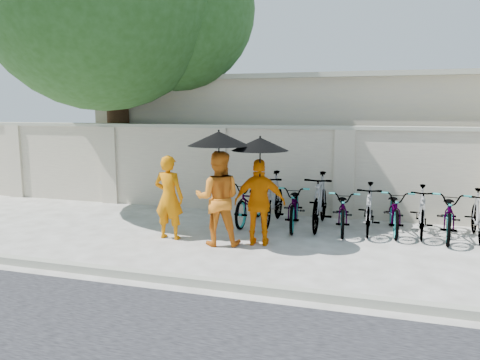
# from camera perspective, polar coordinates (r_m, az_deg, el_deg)

# --- Properties ---
(ground) EXTENTS (80.00, 80.00, 0.00)m
(ground) POSITION_cam_1_polar(r_m,az_deg,el_deg) (8.39, -3.32, -8.38)
(ground) COLOR silver
(kerb) EXTENTS (40.00, 0.16, 0.12)m
(kerb) POSITION_cam_1_polar(r_m,az_deg,el_deg) (6.89, -8.35, -11.81)
(kerb) COLOR #9D9F8D
(kerb) RESTS_ON ground
(compound_wall) EXTENTS (20.00, 0.30, 2.00)m
(compound_wall) POSITION_cam_1_polar(r_m,az_deg,el_deg) (10.96, 7.40, 0.97)
(compound_wall) COLOR beige
(compound_wall) RESTS_ON ground
(building_behind) EXTENTS (14.00, 6.00, 3.20)m
(building_behind) POSITION_cam_1_polar(r_m,az_deg,el_deg) (14.56, 13.89, 5.06)
(building_behind) COLOR #C1B691
(building_behind) RESTS_ON ground
(monk_left) EXTENTS (0.60, 0.41, 1.60)m
(monk_left) POSITION_cam_1_polar(r_m,az_deg,el_deg) (8.96, -8.66, -2.09)
(monk_left) COLOR #D27205
(monk_left) RESTS_ON ground
(monk_center) EXTENTS (0.96, 0.83, 1.72)m
(monk_center) POSITION_cam_1_polar(r_m,az_deg,el_deg) (8.45, -2.69, -2.25)
(monk_center) COLOR orange
(monk_center) RESTS_ON ground
(parasol_center) EXTENTS (1.10, 1.10, 1.10)m
(parasol_center) POSITION_cam_1_polar(r_m,az_deg,el_deg) (8.22, -2.60, 5.07)
(parasol_center) COLOR black
(parasol_center) RESTS_ON ground
(monk_right) EXTENTS (0.97, 0.52, 1.58)m
(monk_right) POSITION_cam_1_polar(r_m,az_deg,el_deg) (8.44, 2.42, -2.75)
(monk_right) COLOR #D96602
(monk_right) RESTS_ON ground
(parasol_right) EXTENTS (1.01, 1.01, 1.07)m
(parasol_right) POSITION_cam_1_polar(r_m,az_deg,el_deg) (8.21, 2.46, 4.40)
(parasol_right) COLOR black
(parasol_right) RESTS_ON ground
(bike_0) EXTENTS (0.71, 1.82, 0.94)m
(bike_0) POSITION_cam_1_polar(r_m,az_deg,el_deg) (10.12, 1.31, -2.65)
(bike_0) COLOR gray
(bike_0) RESTS_ON ground
(bike_1) EXTENTS (0.53, 1.88, 1.13)m
(bike_1) POSITION_cam_1_polar(r_m,az_deg,el_deg) (9.95, 4.01, -2.31)
(bike_1) COLOR gray
(bike_1) RESTS_ON ground
(bike_2) EXTENTS (0.82, 1.83, 0.93)m
(bike_2) POSITION_cam_1_polar(r_m,az_deg,el_deg) (9.78, 6.71, -3.14)
(bike_2) COLOR gray
(bike_2) RESTS_ON ground
(bike_3) EXTENTS (0.54, 1.91, 1.14)m
(bike_3) POSITION_cam_1_polar(r_m,az_deg,el_deg) (9.83, 9.72, -2.51)
(bike_3) COLOR gray
(bike_3) RESTS_ON ground
(bike_4) EXTENTS (0.73, 1.72, 0.88)m
(bike_4) POSITION_cam_1_polar(r_m,az_deg,el_deg) (9.64, 12.49, -3.63)
(bike_4) COLOR gray
(bike_4) RESTS_ON ground
(bike_5) EXTENTS (0.47, 1.64, 0.98)m
(bike_5) POSITION_cam_1_polar(r_m,az_deg,el_deg) (9.69, 15.47, -3.35)
(bike_5) COLOR gray
(bike_5) RESTS_ON ground
(bike_6) EXTENTS (0.69, 1.75, 0.91)m
(bike_6) POSITION_cam_1_polar(r_m,az_deg,el_deg) (9.82, 18.37, -3.55)
(bike_6) COLOR gray
(bike_6) RESTS_ON ground
(bike_7) EXTENTS (0.53, 1.63, 0.97)m
(bike_7) POSITION_cam_1_polar(r_m,az_deg,el_deg) (9.81, 21.28, -3.53)
(bike_7) COLOR gray
(bike_7) RESTS_ON ground
(bike_8) EXTENTS (0.83, 1.87, 0.95)m
(bike_8) POSITION_cam_1_polar(r_m,az_deg,el_deg) (9.76, 24.23, -3.81)
(bike_8) COLOR gray
(bike_8) RESTS_ON ground
(bike_9) EXTENTS (0.51, 1.60, 0.96)m
(bike_9) POSITION_cam_1_polar(r_m,az_deg,el_deg) (9.86, 27.07, -3.88)
(bike_9) COLOR gray
(bike_9) RESTS_ON ground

